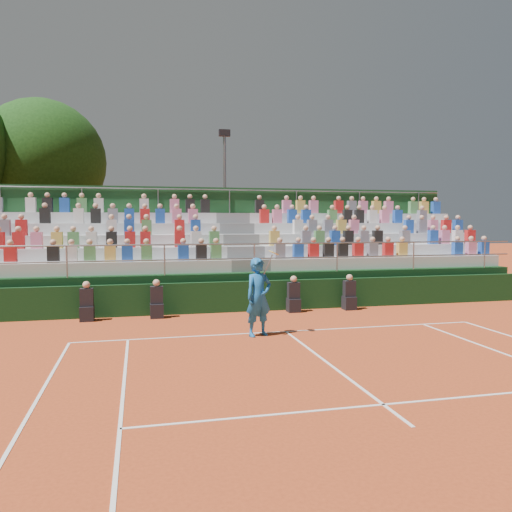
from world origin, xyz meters
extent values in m
plane|color=#B8451E|center=(0.00, 0.00, 0.00)|extent=(90.00, 90.00, 0.00)
cube|color=white|center=(0.00, 0.00, 0.01)|extent=(11.00, 0.06, 0.01)
cube|color=white|center=(0.00, -3.20, 0.01)|extent=(0.06, 6.40, 0.01)
cube|color=white|center=(0.00, -5.49, 0.01)|extent=(8.22, 0.06, 0.01)
cube|color=black|center=(0.00, 3.20, 0.50)|extent=(20.00, 0.15, 1.00)
cube|color=black|center=(-5.34, 2.75, 0.22)|extent=(0.40, 0.40, 0.44)
cube|color=black|center=(-5.34, 2.75, 0.70)|extent=(0.38, 0.25, 0.55)
sphere|color=tan|center=(-5.34, 2.75, 1.08)|extent=(0.22, 0.22, 0.22)
cube|color=black|center=(-3.30, 2.75, 0.22)|extent=(0.40, 0.40, 0.44)
cube|color=black|center=(-3.30, 2.75, 0.70)|extent=(0.38, 0.25, 0.55)
sphere|color=tan|center=(-3.30, 2.75, 1.08)|extent=(0.22, 0.22, 0.22)
cube|color=black|center=(1.08, 2.75, 0.22)|extent=(0.40, 0.40, 0.44)
cube|color=black|center=(1.08, 2.75, 0.70)|extent=(0.38, 0.25, 0.55)
sphere|color=tan|center=(1.08, 2.75, 1.08)|extent=(0.22, 0.22, 0.22)
cube|color=black|center=(3.04, 2.75, 0.22)|extent=(0.40, 0.40, 0.44)
cube|color=black|center=(3.04, 2.75, 0.70)|extent=(0.38, 0.25, 0.55)
sphere|color=tan|center=(3.04, 2.75, 1.08)|extent=(0.22, 0.22, 0.22)
cube|color=black|center=(0.00, 6.30, 0.60)|extent=(20.00, 5.20, 1.20)
cube|color=silver|center=(-5.35, 4.62, 1.41)|extent=(9.30, 0.85, 0.42)
cube|color=silver|center=(5.35, 4.62, 1.41)|extent=(9.30, 0.85, 0.42)
cube|color=slate|center=(0.00, 4.62, 1.41)|extent=(1.40, 0.85, 0.42)
cube|color=silver|center=(-5.35, 5.47, 1.83)|extent=(9.30, 0.85, 0.42)
cube|color=silver|center=(5.35, 5.47, 1.83)|extent=(9.30, 0.85, 0.42)
cube|color=slate|center=(0.00, 5.47, 1.83)|extent=(1.40, 0.85, 0.42)
cube|color=silver|center=(-5.35, 6.33, 2.25)|extent=(9.30, 0.85, 0.42)
cube|color=silver|center=(5.35, 6.33, 2.25)|extent=(9.30, 0.85, 0.42)
cube|color=slate|center=(0.00, 6.33, 2.25)|extent=(1.40, 0.85, 0.42)
cube|color=silver|center=(-5.35, 7.17, 2.67)|extent=(9.30, 0.85, 0.42)
cube|color=silver|center=(5.35, 7.17, 2.67)|extent=(9.30, 0.85, 0.42)
cube|color=slate|center=(0.00, 7.17, 2.67)|extent=(1.40, 0.85, 0.42)
cube|color=silver|center=(-5.35, 8.03, 3.09)|extent=(9.30, 0.85, 0.42)
cube|color=silver|center=(5.35, 8.03, 3.09)|extent=(9.30, 0.85, 0.42)
cube|color=slate|center=(0.00, 8.03, 3.09)|extent=(1.40, 0.85, 0.42)
cube|color=#19411F|center=(0.00, 8.55, 2.20)|extent=(20.00, 0.12, 4.40)
cylinder|color=gray|center=(0.00, 3.75, 2.20)|extent=(20.00, 0.05, 0.05)
cylinder|color=gray|center=(0.00, 8.45, 4.30)|extent=(20.00, 0.05, 0.05)
cube|color=red|center=(-7.78, 4.47, 1.90)|extent=(0.36, 0.24, 0.56)
cube|color=black|center=(-6.50, 4.47, 1.90)|extent=(0.36, 0.24, 0.56)
cube|color=silver|center=(-5.95, 4.47, 1.90)|extent=(0.36, 0.24, 0.56)
cube|color=#4C8C4C|center=(-5.38, 4.47, 1.90)|extent=(0.36, 0.24, 0.56)
cube|color=gold|center=(-4.74, 4.47, 1.90)|extent=(0.36, 0.24, 0.56)
cube|color=#1E4CB2|center=(-4.19, 4.47, 1.90)|extent=(0.36, 0.24, 0.56)
cube|color=#4C8C4C|center=(-3.56, 4.47, 1.90)|extent=(0.36, 0.24, 0.56)
cube|color=#1E4CB2|center=(-2.33, 4.47, 1.90)|extent=(0.36, 0.24, 0.56)
cube|color=black|center=(-1.71, 4.47, 1.90)|extent=(0.36, 0.24, 0.56)
cube|color=#4C8C4C|center=(-1.20, 4.47, 1.90)|extent=(0.36, 0.24, 0.56)
cube|color=red|center=(-7.71, 5.32, 2.32)|extent=(0.36, 0.24, 0.56)
cube|color=pink|center=(-7.15, 5.32, 2.32)|extent=(0.36, 0.24, 0.56)
cube|color=gold|center=(-6.51, 5.32, 2.32)|extent=(0.36, 0.24, 0.56)
cube|color=#4C8C4C|center=(-5.98, 5.32, 2.32)|extent=(0.36, 0.24, 0.56)
cube|color=silver|center=(-5.39, 5.32, 2.32)|extent=(0.36, 0.24, 0.56)
cube|color=black|center=(-4.73, 5.32, 2.32)|extent=(0.36, 0.24, 0.56)
cube|color=red|center=(-4.10, 5.32, 2.32)|extent=(0.36, 0.24, 0.56)
cube|color=red|center=(-3.58, 5.32, 2.32)|extent=(0.36, 0.24, 0.56)
cube|color=red|center=(-2.38, 5.32, 2.32)|extent=(0.36, 0.24, 0.56)
cube|color=silver|center=(-1.80, 5.32, 2.32)|extent=(0.36, 0.24, 0.56)
cube|color=#4C8C4C|center=(-1.14, 5.32, 2.32)|extent=(0.36, 0.24, 0.56)
cube|color=slate|center=(-8.33, 6.17, 2.74)|extent=(0.36, 0.24, 0.56)
cube|color=red|center=(-7.79, 6.17, 2.74)|extent=(0.36, 0.24, 0.56)
cube|color=silver|center=(-4.76, 6.17, 2.74)|extent=(0.36, 0.24, 0.56)
cube|color=#1E4CB2|center=(-4.14, 6.17, 2.74)|extent=(0.36, 0.24, 0.56)
cube|color=#4C8C4C|center=(-3.52, 6.17, 2.74)|extent=(0.36, 0.24, 0.56)
cube|color=red|center=(-2.31, 6.17, 2.74)|extent=(0.36, 0.24, 0.56)
cube|color=#1E4CB2|center=(-1.71, 6.17, 2.74)|extent=(0.36, 0.24, 0.56)
cube|color=black|center=(-7.15, 7.02, 3.16)|extent=(0.36, 0.24, 0.56)
cube|color=silver|center=(-5.98, 7.02, 3.16)|extent=(0.36, 0.24, 0.56)
cube|color=black|center=(-5.37, 7.02, 3.16)|extent=(0.36, 0.24, 0.56)
cube|color=slate|center=(-4.75, 7.02, 3.16)|extent=(0.36, 0.24, 0.56)
cube|color=#1E4CB2|center=(-4.14, 7.02, 3.16)|extent=(0.36, 0.24, 0.56)
cube|color=red|center=(-3.56, 7.02, 3.16)|extent=(0.36, 0.24, 0.56)
cube|color=#1E4CB2|center=(-2.99, 7.02, 3.16)|extent=(0.36, 0.24, 0.56)
cube|color=pink|center=(-2.36, 7.02, 3.16)|extent=(0.36, 0.24, 0.56)
cube|color=pink|center=(-1.72, 7.02, 3.16)|extent=(0.36, 0.24, 0.56)
cube|color=silver|center=(-7.79, 7.88, 3.58)|extent=(0.36, 0.24, 0.56)
cube|color=black|center=(-7.20, 7.88, 3.58)|extent=(0.36, 0.24, 0.56)
cube|color=#1E4CB2|center=(-6.58, 7.88, 3.58)|extent=(0.36, 0.24, 0.56)
cube|color=#4C8C4C|center=(-5.94, 7.88, 3.58)|extent=(0.36, 0.24, 0.56)
cube|color=silver|center=(-5.32, 7.88, 3.58)|extent=(0.36, 0.24, 0.56)
cube|color=silver|center=(-3.58, 7.88, 3.58)|extent=(0.36, 0.24, 0.56)
cube|color=pink|center=(-2.37, 7.88, 3.58)|extent=(0.36, 0.24, 0.56)
cube|color=black|center=(-1.74, 7.88, 3.58)|extent=(0.36, 0.24, 0.56)
cube|color=black|center=(-1.12, 7.88, 3.58)|extent=(0.36, 0.24, 0.56)
cube|color=slate|center=(1.10, 4.47, 1.90)|extent=(0.36, 0.24, 0.56)
cube|color=#1E4CB2|center=(1.79, 4.47, 1.90)|extent=(0.36, 0.24, 0.56)
cube|color=red|center=(2.38, 4.47, 1.90)|extent=(0.36, 0.24, 0.56)
cube|color=black|center=(2.95, 4.47, 1.90)|extent=(0.36, 0.24, 0.56)
cube|color=black|center=(3.51, 4.47, 1.90)|extent=(0.36, 0.24, 0.56)
cube|color=red|center=(4.13, 4.47, 1.90)|extent=(0.36, 0.24, 0.56)
cube|color=slate|center=(4.71, 4.47, 1.90)|extent=(0.36, 0.24, 0.56)
cube|color=red|center=(5.35, 4.47, 1.90)|extent=(0.36, 0.24, 0.56)
cube|color=gold|center=(5.94, 4.47, 1.90)|extent=(0.36, 0.24, 0.56)
cube|color=#1E4CB2|center=(8.32, 4.47, 1.90)|extent=(0.36, 0.24, 0.56)
cube|color=pink|center=(8.93, 4.47, 1.90)|extent=(0.36, 0.24, 0.56)
cube|color=#1E4CB2|center=(9.51, 4.47, 1.90)|extent=(0.36, 0.24, 0.56)
cube|color=gold|center=(1.13, 5.32, 2.32)|extent=(0.36, 0.24, 0.56)
cube|color=slate|center=(2.37, 5.32, 2.32)|extent=(0.36, 0.24, 0.56)
cube|color=#4C8C4C|center=(2.92, 5.32, 2.32)|extent=(0.36, 0.24, 0.56)
cube|color=#1E4CB2|center=(3.55, 5.32, 2.32)|extent=(0.36, 0.24, 0.56)
cube|color=black|center=(4.11, 5.32, 2.32)|extent=(0.36, 0.24, 0.56)
cube|color=slate|center=(4.76, 5.32, 2.32)|extent=(0.36, 0.24, 0.56)
cube|color=black|center=(5.34, 5.32, 2.32)|extent=(0.36, 0.24, 0.56)
cube|color=slate|center=(6.53, 5.32, 2.32)|extent=(0.36, 0.24, 0.56)
cube|color=#1E4CB2|center=(7.79, 5.32, 2.32)|extent=(0.36, 0.24, 0.56)
cube|color=pink|center=(8.31, 5.32, 2.32)|extent=(0.36, 0.24, 0.56)
cube|color=silver|center=(8.91, 5.32, 2.32)|extent=(0.36, 0.24, 0.56)
cube|color=red|center=(9.50, 5.32, 2.32)|extent=(0.36, 0.24, 0.56)
cube|color=silver|center=(2.33, 6.17, 2.74)|extent=(0.36, 0.24, 0.56)
cube|color=slate|center=(2.93, 6.17, 2.74)|extent=(0.36, 0.24, 0.56)
cube|color=slate|center=(3.60, 6.17, 2.74)|extent=(0.36, 0.24, 0.56)
cube|color=gold|center=(4.17, 6.17, 2.74)|extent=(0.36, 0.24, 0.56)
cube|color=pink|center=(4.72, 6.17, 2.74)|extent=(0.36, 0.24, 0.56)
cube|color=#1E4CB2|center=(7.19, 6.17, 2.74)|extent=(0.36, 0.24, 0.56)
cube|color=slate|center=(7.79, 6.17, 2.74)|extent=(0.36, 0.24, 0.56)
cube|color=pink|center=(8.32, 6.17, 2.74)|extent=(0.36, 0.24, 0.56)
cube|color=red|center=(8.95, 6.17, 2.74)|extent=(0.36, 0.24, 0.56)
cube|color=#1E4CB2|center=(9.51, 6.17, 2.74)|extent=(0.36, 0.24, 0.56)
cube|color=red|center=(1.17, 7.02, 3.16)|extent=(0.36, 0.24, 0.56)
cube|color=pink|center=(1.71, 7.02, 3.16)|extent=(0.36, 0.24, 0.56)
cube|color=#1E4CB2|center=(2.35, 7.02, 3.16)|extent=(0.36, 0.24, 0.56)
cube|color=#1E4CB2|center=(2.96, 7.02, 3.16)|extent=(0.36, 0.24, 0.56)
cube|color=#4C8C4C|center=(4.12, 7.02, 3.16)|extent=(0.36, 0.24, 0.56)
cube|color=black|center=(4.80, 7.02, 3.16)|extent=(0.36, 0.24, 0.56)
cube|color=black|center=(5.34, 7.02, 3.16)|extent=(0.36, 0.24, 0.56)
cube|color=silver|center=(5.94, 7.02, 3.16)|extent=(0.36, 0.24, 0.56)
cube|color=pink|center=(6.52, 7.02, 3.16)|extent=(0.36, 0.24, 0.56)
cube|color=#1E4CB2|center=(7.14, 7.02, 3.16)|extent=(0.36, 0.24, 0.56)
cube|color=slate|center=(8.32, 7.02, 3.16)|extent=(0.36, 0.24, 0.56)
cube|color=black|center=(1.18, 7.88, 3.58)|extent=(0.36, 0.24, 0.56)
cube|color=pink|center=(2.37, 7.88, 3.58)|extent=(0.36, 0.24, 0.56)
cube|color=gold|center=(2.99, 7.88, 3.58)|extent=(0.36, 0.24, 0.56)
cube|color=pink|center=(3.59, 7.88, 3.58)|extent=(0.36, 0.24, 0.56)
cube|color=red|center=(4.76, 7.88, 3.58)|extent=(0.36, 0.24, 0.56)
cube|color=slate|center=(5.37, 7.88, 3.58)|extent=(0.36, 0.24, 0.56)
cube|color=pink|center=(5.91, 7.88, 3.58)|extent=(0.36, 0.24, 0.56)
cube|color=gold|center=(6.55, 7.88, 3.58)|extent=(0.36, 0.24, 0.56)
cube|color=pink|center=(7.15, 7.88, 3.58)|extent=(0.36, 0.24, 0.56)
cube|color=#4C8C4C|center=(8.38, 7.88, 3.58)|extent=(0.36, 0.24, 0.56)
cube|color=gold|center=(8.93, 7.88, 3.58)|extent=(0.36, 0.24, 0.56)
cube|color=#1E4CB2|center=(9.53, 7.88, 3.58)|extent=(0.36, 0.24, 0.56)
imported|color=#1761AC|center=(-0.82, -0.30, 1.01)|extent=(0.85, 0.70, 2.02)
cylinder|color=gray|center=(-0.57, -0.30, 1.85)|extent=(0.26, 0.03, 0.51)
cylinder|color=#E5D866|center=(-0.42, -0.30, 2.15)|extent=(0.26, 0.28, 0.14)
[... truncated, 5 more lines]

